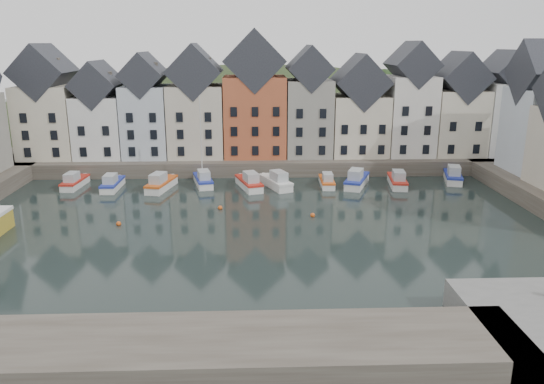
{
  "coord_description": "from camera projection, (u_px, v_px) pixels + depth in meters",
  "views": [
    {
      "loc": [
        -0.36,
        -48.38,
        17.87
      ],
      "look_at": [
        1.71,
        6.0,
        2.49
      ],
      "focal_mm": 35.0,
      "sensor_mm": 36.0,
      "label": 1
    }
  ],
  "objects": [
    {
      "name": "near_wall",
      "position": [
        82.0,
        356.0,
        29.61
      ],
      "size": [
        50.0,
        6.0,
        2.0
      ],
      "primitive_type": "cube",
      "color": "#443C34",
      "rests_on": "ground"
    },
    {
      "name": "far_quay",
      "position": [
        255.0,
        158.0,
        79.98
      ],
      "size": [
        90.0,
        16.0,
        2.0
      ],
      "primitive_type": "cube",
      "color": "#443C34",
      "rests_on": "ground"
    },
    {
      "name": "boat_i",
      "position": [
        397.0,
        181.0,
        68.2
      ],
      "size": [
        2.72,
        6.43,
        2.39
      ],
      "rotation": [
        0.0,
        0.0,
        -0.13
      ],
      "color": "silver",
      "rests_on": "ground"
    },
    {
      "name": "boat_j",
      "position": [
        453.0,
        176.0,
        70.54
      ],
      "size": [
        3.61,
        6.76,
        2.48
      ],
      "rotation": [
        0.0,
        0.0,
        -0.26
      ],
      "color": "silver",
      "rests_on": "ground"
    },
    {
      "name": "boat_c",
      "position": [
        161.0,
        184.0,
        66.63
      ],
      "size": [
        3.41,
        6.77,
        2.49
      ],
      "rotation": [
        0.0,
        0.0,
        -0.23
      ],
      "color": "silver",
      "rests_on": "ground"
    },
    {
      "name": "far_terrace",
      "position": [
        277.0,
        108.0,
        76.03
      ],
      "size": [
        72.37,
        8.16,
        17.78
      ],
      "color": "beige",
      "rests_on": "far_quay"
    },
    {
      "name": "boat_h",
      "position": [
        357.0,
        180.0,
        68.2
      ],
      "size": [
        4.46,
        7.08,
        2.6
      ],
      "rotation": [
        0.0,
        0.0,
        -0.38
      ],
      "color": "silver",
      "rests_on": "ground"
    },
    {
      "name": "ground",
      "position": [
        257.0,
        234.0,
        51.4
      ],
      "size": [
        260.0,
        260.0,
        0.0
      ],
      "primitive_type": "plane",
      "color": "black",
      "rests_on": "ground"
    },
    {
      "name": "hillside",
      "position": [
        255.0,
        221.0,
        110.13
      ],
      "size": [
        153.6,
        70.4,
        64.0
      ],
      "color": "#26341A",
      "rests_on": "ground"
    },
    {
      "name": "boat_a",
      "position": [
        75.0,
        182.0,
        67.73
      ],
      "size": [
        2.23,
        5.96,
        2.24
      ],
      "rotation": [
        0.0,
        0.0,
        -0.07
      ],
      "color": "silver",
      "rests_on": "ground"
    },
    {
      "name": "boat_f",
      "position": [
        276.0,
        182.0,
        67.58
      ],
      "size": [
        4.3,
        6.77,
        2.49
      ],
      "rotation": [
        0.0,
        0.0,
        0.38
      ],
      "color": "silver",
      "rests_on": "ground"
    },
    {
      "name": "mooring_buoys",
      "position": [
        219.0,
        215.0,
        56.34
      ],
      "size": [
        20.5,
        5.5,
        0.5
      ],
      "color": "#CD5118",
      "rests_on": "ground"
    },
    {
      "name": "boat_d",
      "position": [
        203.0,
        180.0,
        68.58
      ],
      "size": [
        3.19,
        6.37,
        11.67
      ],
      "rotation": [
        0.0,
        0.0,
        0.22
      ],
      "color": "silver",
      "rests_on": "ground"
    },
    {
      "name": "boat_b",
      "position": [
        112.0,
        184.0,
        66.8
      ],
      "size": [
        1.92,
        5.94,
        2.27
      ],
      "rotation": [
        0.0,
        0.0,
        -0.01
      ],
      "color": "silver",
      "rests_on": "ground"
    },
    {
      "name": "boat_e",
      "position": [
        249.0,
        183.0,
        67.12
      ],
      "size": [
        3.77,
        6.76,
        2.48
      ],
      "rotation": [
        0.0,
        0.0,
        0.29
      ],
      "color": "silver",
      "rests_on": "ground"
    },
    {
      "name": "boat_g",
      "position": [
        327.0,
        181.0,
        68.26
      ],
      "size": [
        1.82,
        5.39,
        2.05
      ],
      "rotation": [
        0.0,
        0.0,
        -0.03
      ],
      "color": "silver",
      "rests_on": "ground"
    }
  ]
}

